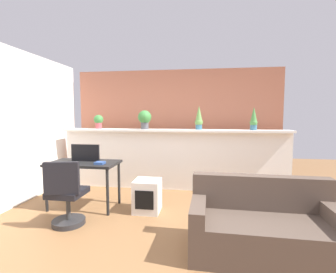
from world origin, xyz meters
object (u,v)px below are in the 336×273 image
Objects in this scene: potted_plant_3 at (254,120)px; couch at (263,228)px; potted_plant_0 at (99,121)px; desk at (84,167)px; office_chair at (66,198)px; book_on_desk at (100,163)px; potted_plant_2 at (199,118)px; potted_plant_1 at (145,118)px; tv_monitor at (85,153)px; side_cube_shelf at (147,196)px.

potted_plant_3 is 0.28× the size of couch.
potted_plant_3 reaches higher than potted_plant_0.
potted_plant_0 is at bearing 102.41° from desk.
potted_plant_0 reaches higher than office_chair.
potted_plant_0 is 1.57m from book_on_desk.
potted_plant_0 reaches higher than desk.
potted_plant_2 reaches higher than book_on_desk.
office_chair is 0.71m from book_on_desk.
potted_plant_1 is 1.41m from tv_monitor.
potted_plant_0 is 0.66× the size of potted_plant_3.
side_cube_shelf is at bearing 34.08° from office_chair.
potted_plant_0 is 1.25m from tv_monitor.
office_chair is (0.09, -0.67, -0.28)m from desk.
potted_plant_1 reaches higher than potted_plant_0.
potted_plant_3 is 3.48m from office_chair.
tv_monitor is at bearing 92.86° from desk.
potted_plant_3 is 2.91m from book_on_desk.
book_on_desk is at bearing -65.69° from potted_plant_0.
potted_plant_0 is 2.08m from potted_plant_2.
potted_plant_2 is at bearing -0.14° from potted_plant_0.
office_chair is at bearing -82.22° from desk.
desk is (-0.74, -1.14, -0.77)m from potted_plant_1.
potted_plant_3 is 3.13× the size of book_on_desk.
book_on_desk is (-0.41, -1.26, -0.67)m from potted_plant_1.
potted_plant_2 is 0.43× the size of desk.
office_chair is 0.58× the size of couch.
potted_plant_1 is at bearing -2.95° from potted_plant_0.
potted_plant_3 is at bearing -0.44° from potted_plant_0.
potted_plant_0 is 1.42m from desk.
office_chair is 2.49m from couch.
tv_monitor is at bearing -148.66° from potted_plant_2.
potted_plant_0 is at bearing 179.56° from potted_plant_3.
potted_plant_2 is at bearing 41.34° from book_on_desk.
potted_plant_0 is 0.76× the size of potted_plant_1.
potted_plant_1 reaches higher than tv_monitor.
book_on_desk is (-0.72, -0.10, 0.52)m from side_cube_shelf.
couch is at bearing -49.21° from potted_plant_1.
couch is at bearing -22.25° from tv_monitor.
potted_plant_1 is 0.42× the size of office_chair.
potted_plant_3 is 2.46m from side_cube_shelf.
book_on_desk is (-1.49, -1.31, -0.67)m from potted_plant_2.
desk is 2.77m from couch.
potted_plant_1 is at bearing -179.26° from potted_plant_3.
potted_plant_1 reaches higher than side_cube_shelf.
desk is at bearing -146.81° from potted_plant_2.
office_chair reaches higher than book_on_desk.
potted_plant_0 is 2.12m from side_cube_shelf.
tv_monitor is 3.36× the size of book_on_desk.
potted_plant_3 reaches higher than desk.
potted_plant_1 is at bearing -177.54° from potted_plant_2.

